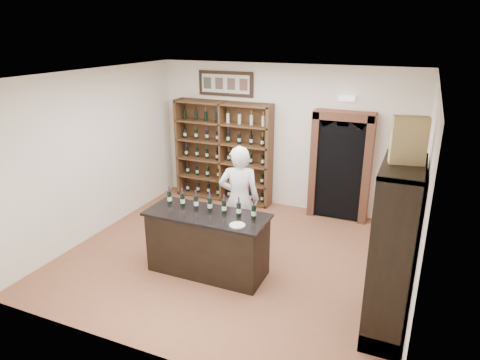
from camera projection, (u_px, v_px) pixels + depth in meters
name	position (u px, v px, depth m)	size (l,w,h in m)	color
floor	(235.00, 256.00, 7.23)	(5.50, 5.50, 0.00)	brown
ceiling	(234.00, 75.00, 6.23)	(5.50, 5.50, 0.00)	white
wall_back	(283.00, 138.00, 8.90)	(5.50, 0.04, 3.00)	white
wall_left	(97.00, 154.00, 7.76)	(0.04, 5.00, 3.00)	white
wall_right	(423.00, 198.00, 5.71)	(0.04, 5.00, 3.00)	white
wine_shelf	(224.00, 152.00, 9.37)	(2.20, 0.38, 2.20)	#512D1B
framed_picture	(226.00, 84.00, 9.01)	(1.25, 0.04, 0.52)	black
arched_doorway	(341.00, 163.00, 8.41)	(1.17, 0.35, 2.17)	black
emergency_light	(347.00, 98.00, 8.07)	(0.30, 0.10, 0.10)	white
tasting_counter	(208.00, 243.00, 6.62)	(1.88, 0.78, 1.00)	black
counter_bottle_0	(169.00, 198.00, 6.78)	(0.07, 0.07, 0.30)	black
counter_bottle_1	(183.00, 200.00, 6.69)	(0.07, 0.07, 0.30)	black
counter_bottle_2	(196.00, 202.00, 6.60)	(0.07, 0.07, 0.30)	black
counter_bottle_3	(210.00, 204.00, 6.51)	(0.07, 0.07, 0.30)	black
counter_bottle_4	(224.00, 207.00, 6.42)	(0.07, 0.07, 0.30)	black
counter_bottle_5	(239.00, 209.00, 6.33)	(0.07, 0.07, 0.30)	black
counter_bottle_6	(254.00, 212.00, 6.24)	(0.07, 0.07, 0.30)	black
side_cabinet	(393.00, 276.00, 5.26)	(0.48, 1.20, 2.20)	black
shopkeeper	(239.00, 200.00, 7.15)	(0.68, 0.45, 1.87)	silver
plate	(237.00, 225.00, 6.05)	(0.23, 0.23, 0.02)	beige
wine_crate	(409.00, 140.00, 4.72)	(0.38, 0.16, 0.54)	tan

